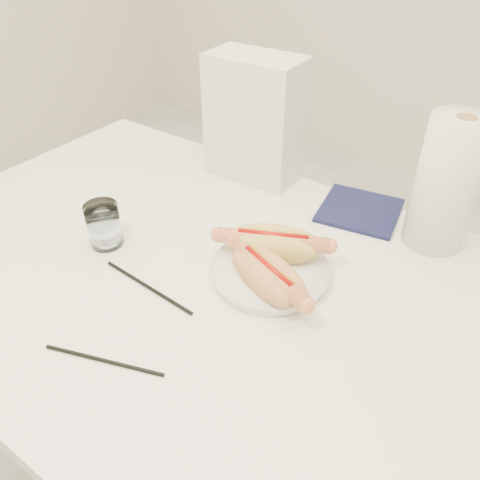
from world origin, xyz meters
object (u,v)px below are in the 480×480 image
Objects in this scene: napkin_box at (255,119)px; plate at (270,272)px; water_glass at (104,225)px; hotdog_left at (273,244)px; table at (195,290)px; hotdog_right at (268,275)px; paper_towel_roll at (447,184)px.

plate is at bearing -53.83° from napkin_box.
water_glass is (-0.31, -0.10, 0.03)m from plate.
hotdog_left is 0.32m from water_glass.
table is 6.44× the size of hotdog_right.
table is at bearing -156.14° from plate.
plate reaches higher than table.
paper_towel_roll is at bearing 22.24° from hotdog_left.
napkin_box is (-0.23, 0.29, 0.13)m from plate.
paper_towel_roll is at bearing 53.69° from plate.
hotdog_left is 0.08m from hotdog_right.
hotdog_right is 0.68× the size of napkin_box.
table is 0.41m from napkin_box.
paper_towel_roll is at bearing 80.26° from hotdog_right.
hotdog_left reaches higher than plate.
paper_towel_roll is at bearing 36.20° from water_glass.
plate is 2.34× the size of water_glass.
napkin_box is at bearing 128.28° from plate.
table is 0.18m from hotdog_left.
plate is 0.39m from napkin_box.
table is 0.21m from water_glass.
water_glass reaches higher than plate.
paper_towel_roll reaches higher than water_glass.
table is 0.50m from paper_towel_roll.
plate is 0.74× the size of napkin_box.
table is 13.89× the size of water_glass.
plate is at bearing -126.31° from paper_towel_roll.
hotdog_left is at bearing 136.83° from hotdog_right.
hotdog_right reaches higher than table.
paper_towel_roll is at bearing 44.98° from table.
hotdog_left is 0.35m from napkin_box.
plate is at bearing 23.86° from table.
napkin_box is (-0.21, 0.26, 0.09)m from hotdog_left.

